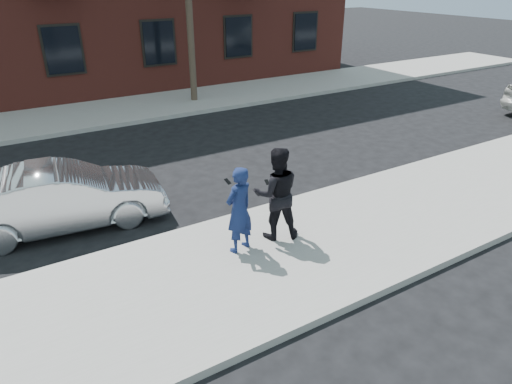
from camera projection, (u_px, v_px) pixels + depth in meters
ground at (219, 273)px, 8.17m from camera, size 100.00×100.00×0.00m
near_sidewalk at (225, 277)px, 7.94m from camera, size 50.00×3.50×0.15m
near_curb at (184, 232)px, 9.33m from camera, size 50.00×0.10×0.15m
far_sidewalk at (80, 116)px, 16.79m from camera, size 50.00×3.50×0.15m
far_curb at (92, 129)px, 15.41m from camera, size 50.00×0.10×0.15m
silver_sedan at (63, 197)px, 9.40m from camera, size 4.22×1.89×1.35m
man_hoodie at (239, 210)px, 8.24m from camera, size 0.70×0.56×1.67m
man_peacoat at (276, 194)px, 8.65m from camera, size 1.10×0.99×1.85m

